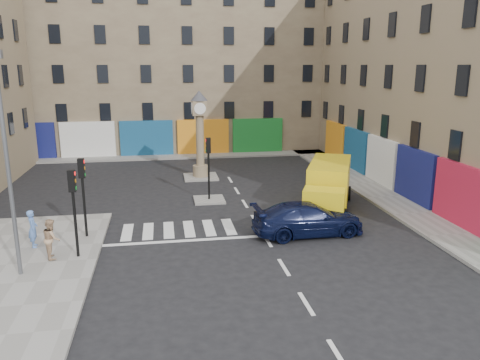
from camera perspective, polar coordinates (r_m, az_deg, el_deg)
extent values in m
plane|color=black|center=(21.03, 3.97, -8.36)|extent=(120.00, 120.00, 0.00)
cube|color=gray|center=(32.79, 14.79, -0.49)|extent=(2.60, 30.00, 0.15)
cube|color=gray|center=(41.87, -8.48, 2.87)|extent=(32.00, 2.40, 0.15)
cube|color=gray|center=(28.17, -3.78, -2.42)|extent=(1.80, 1.80, 0.12)
cube|color=gray|center=(33.95, -4.81, 0.38)|extent=(2.40, 2.40, 0.12)
cube|color=#867058|center=(34.95, 25.32, 12.67)|extent=(10.00, 30.00, 16.00)
cube|color=#89795B|center=(46.92, -9.02, 14.37)|extent=(32.00, 10.00, 17.00)
cylinder|color=black|center=(20.49, -19.41, -5.13)|extent=(0.12, 0.12, 2.80)
cube|color=black|center=(19.99, -19.83, -0.10)|extent=(0.28, 0.22, 0.90)
cylinder|color=black|center=(22.74, -18.42, -3.19)|extent=(0.12, 0.12, 2.80)
cube|color=black|center=(22.29, -18.78, 1.36)|extent=(0.28, 0.22, 0.90)
cylinder|color=black|center=(27.79, -3.82, 0.47)|extent=(0.12, 0.12, 2.80)
cube|color=black|center=(27.43, -3.89, 4.23)|extent=(0.28, 0.22, 0.90)
cylinder|color=#595B60|center=(18.96, -26.39, 0.87)|extent=(0.16, 0.16, 8.00)
cylinder|color=#867058|center=(33.84, -4.82, 1.14)|extent=(1.10, 1.10, 0.80)
cylinder|color=#867058|center=(33.43, -4.90, 4.82)|extent=(0.56, 0.56, 3.60)
cube|color=#867058|center=(33.15, -4.98, 8.75)|extent=(1.00, 1.00, 1.00)
cylinder|color=white|center=(32.63, -4.90, 8.67)|extent=(0.80, 0.06, 0.80)
cone|color=#333338|center=(33.09, -5.01, 10.22)|extent=(1.20, 1.20, 0.70)
imported|color=black|center=(22.68, 8.29, -4.70)|extent=(5.47, 2.47, 1.55)
cube|color=yellow|center=(27.49, 10.85, -0.30)|extent=(4.05, 5.55, 2.46)
cube|color=yellow|center=(23.88, 10.15, -3.23)|extent=(2.38, 2.00, 1.82)
cube|color=black|center=(23.70, 10.19, -2.28)|extent=(2.05, 1.62, 0.75)
cylinder|color=black|center=(24.55, 7.69, -4.09)|extent=(0.59, 0.89, 0.85)
cylinder|color=black|center=(24.41, 12.68, -4.42)|extent=(0.59, 0.89, 0.85)
cylinder|color=black|center=(29.04, 8.85, -1.31)|extent=(0.59, 0.89, 0.85)
cylinder|color=black|center=(28.92, 13.06, -1.57)|extent=(0.59, 0.89, 0.85)
imported|color=#577EC7|center=(22.43, -23.94, -5.44)|extent=(0.52, 0.68, 1.68)
imported|color=tan|center=(20.88, -22.00, -6.63)|extent=(0.85, 0.97, 1.68)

